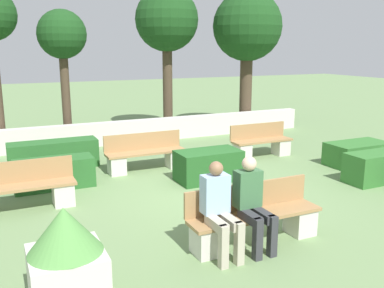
# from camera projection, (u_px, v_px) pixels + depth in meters

# --- Properties ---
(ground_plane) EXTENTS (60.00, 60.00, 0.00)m
(ground_plane) POSITION_uv_depth(u_px,v_px,m) (208.00, 192.00, 8.60)
(ground_plane) COLOR #6B8956
(perimeter_wall) EXTENTS (12.06, 0.30, 0.68)m
(perimeter_wall) POSITION_uv_depth(u_px,v_px,m) (132.00, 131.00, 13.01)
(perimeter_wall) COLOR beige
(perimeter_wall) RESTS_ON ground_plane
(bench_front) EXTENTS (2.09, 0.49, 0.86)m
(bench_front) POSITION_uv_depth(u_px,v_px,m) (254.00, 220.00, 6.32)
(bench_front) COLOR #A37A4C
(bench_front) RESTS_ON ground_plane
(bench_left_side) EXTENTS (1.89, 0.49, 0.86)m
(bench_left_side) POSITION_uv_depth(u_px,v_px,m) (146.00, 156.00, 10.07)
(bench_left_side) COLOR #A37A4C
(bench_left_side) RESTS_ON ground_plane
(bench_right_side) EXTENTS (2.09, 0.48, 0.86)m
(bench_right_side) POSITION_uv_depth(u_px,v_px,m) (15.00, 192.00, 7.53)
(bench_right_side) COLOR #A37A4C
(bench_right_side) RESTS_ON ground_plane
(bench_back) EXTENTS (1.68, 0.49, 0.86)m
(bench_back) POSITION_uv_depth(u_px,v_px,m) (261.00, 145.00, 11.32)
(bench_back) COLOR #A37A4C
(bench_back) RESTS_ON ground_plane
(person_seated_man) EXTENTS (0.38, 0.63, 1.34)m
(person_seated_man) POSITION_uv_depth(u_px,v_px,m) (252.00, 199.00, 6.05)
(person_seated_man) COLOR #333338
(person_seated_man) RESTS_ON ground_plane
(person_seated_woman) EXTENTS (0.38, 0.63, 1.33)m
(person_seated_woman) POSITION_uv_depth(u_px,v_px,m) (219.00, 206.00, 5.83)
(person_seated_woman) COLOR #B2A893
(person_seated_woman) RESTS_ON ground_plane
(hedge_block_near_left) EXTENTS (1.55, 0.84, 0.56)m
(hedge_block_near_left) POSITION_uv_depth(u_px,v_px,m) (358.00, 154.00, 10.54)
(hedge_block_near_left) COLOR #33702D
(hedge_block_near_left) RESTS_ON ground_plane
(hedge_block_near_right) EXTENTS (2.05, 0.62, 0.66)m
(hedge_block_near_right) POSITION_uv_depth(u_px,v_px,m) (54.00, 155.00, 10.23)
(hedge_block_near_right) COLOR #286028
(hedge_block_near_right) RESTS_ON ground_plane
(hedge_block_mid_right) EXTENTS (1.39, 0.76, 0.66)m
(hedge_block_mid_right) POSITION_uv_depth(u_px,v_px,m) (208.00, 166.00, 9.29)
(hedge_block_mid_right) COLOR #235623
(hedge_block_mid_right) RESTS_ON ground_plane
(hedge_block_far_left) EXTENTS (1.58, 0.64, 0.61)m
(hedge_block_far_left) POSITION_uv_depth(u_px,v_px,m) (54.00, 173.00, 8.82)
(hedge_block_far_left) COLOR #286028
(hedge_block_far_left) RESTS_ON ground_plane
(hedge_block_far_right) EXTENTS (1.78, 0.64, 0.64)m
(hedge_block_far_right) POSITION_uv_depth(u_px,v_px,m) (383.00, 166.00, 9.29)
(hedge_block_far_right) COLOR #33702D
(hedge_block_far_right) RESTS_ON ground_plane
(planter_corner_left) EXTENTS (0.83, 0.83, 1.16)m
(planter_corner_left) POSITION_uv_depth(u_px,v_px,m) (66.00, 256.00, 4.73)
(planter_corner_left) COLOR beige
(planter_corner_left) RESTS_ON ground_plane
(tree_center_left) EXTENTS (1.40, 1.40, 3.91)m
(tree_center_left) POSITION_uv_depth(u_px,v_px,m) (62.00, 38.00, 12.26)
(tree_center_left) COLOR #473828
(tree_center_left) RESTS_ON ground_plane
(tree_center_right) EXTENTS (2.08, 2.08, 4.78)m
(tree_center_right) POSITION_uv_depth(u_px,v_px,m) (167.00, 22.00, 14.04)
(tree_center_right) COLOR #473828
(tree_center_right) RESTS_ON ground_plane
(tree_rightmost) EXTENTS (2.35, 2.35, 4.72)m
(tree_rightmost) POSITION_uv_depth(u_px,v_px,m) (247.00, 29.00, 14.48)
(tree_rightmost) COLOR #473828
(tree_rightmost) RESTS_ON ground_plane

